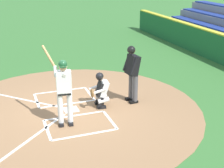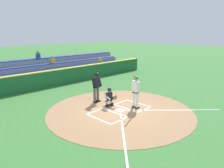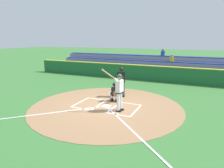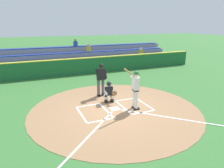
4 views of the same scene
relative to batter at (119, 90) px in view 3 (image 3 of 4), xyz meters
name	(u,v)px [view 3 (image 3 of 4)]	position (x,y,z in m)	size (l,w,h in m)	color
ground_plane	(106,106)	(0.88, -0.36, -1.10)	(120.00, 120.00, 0.00)	#387033
dirt_circle	(106,106)	(0.88, -0.36, -1.09)	(8.00, 8.00, 0.01)	#99704C
home_plate_and_chalk	(99,111)	(0.88, 0.52, -1.08)	(7.93, 4.91, 0.01)	white
batter	(119,90)	(0.00, 0.00, 0.00)	(1.00, 0.63, 2.13)	white
catcher	(115,92)	(0.79, -1.29, -0.51)	(0.59, 0.65, 1.13)	black
plate_umpire	(121,80)	(0.83, -2.36, -0.02)	(0.60, 0.45, 1.86)	#4C4C51
baseball	(117,114)	(-0.12, 0.52, -1.06)	(0.07, 0.07, 0.07)	white
backstop_wall	(144,73)	(0.88, -7.86, -0.45)	(22.00, 0.36, 1.31)	#1E6033
bleacher_stand	(152,68)	(0.88, -10.56, -0.40)	(20.00, 3.40, 2.55)	gray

